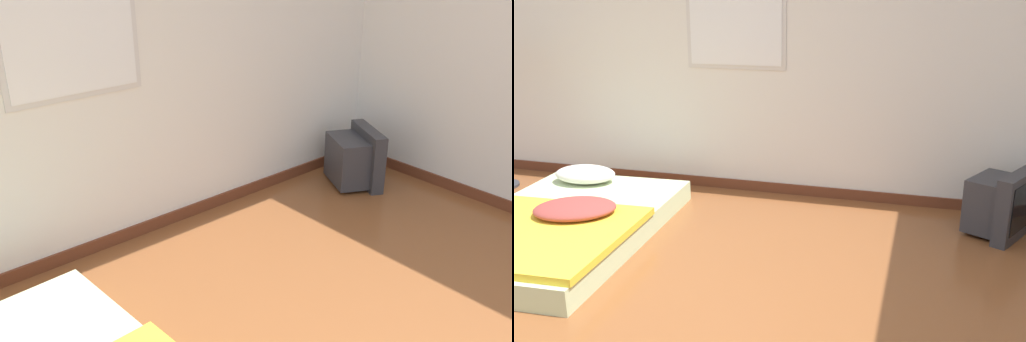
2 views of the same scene
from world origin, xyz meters
TOP-DOWN VIEW (x-y plane):
  - wall_back at (-0.00, 2.76)m, footprint 7.65×0.08m
  - crt_tv at (2.10, 2.29)m, footprint 0.53×0.58m

SIDE VIEW (x-z plane):
  - crt_tv at x=2.10m, z-range -0.01..0.47m
  - wall_back at x=0.00m, z-range -0.01..2.59m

